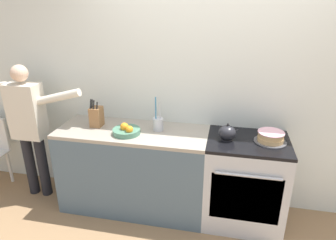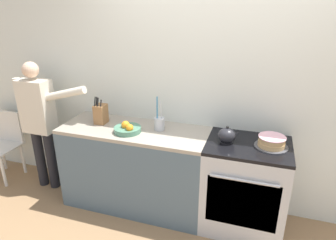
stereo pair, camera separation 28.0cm
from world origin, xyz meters
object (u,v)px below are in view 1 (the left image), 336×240
Objects in this scene: knife_block at (96,116)px; fruit_bowl at (126,131)px; stove_range at (244,182)px; tea_kettle at (227,133)px; person_baker at (29,122)px; layer_cake at (271,137)px; utensil_crock at (158,124)px.

knife_block is 0.39m from fruit_bowl.
stove_range is 0.55m from tea_kettle.
tea_kettle is at bearing 13.41° from person_baker.
person_baker is (-2.06, 0.00, -0.07)m from tea_kettle.
layer_cake is 0.19× the size of person_baker.
layer_cake is 1.09× the size of fruit_bowl.
layer_cake is at bearing 1.40° from stove_range.
knife_block is at bearing -177.84° from utensil_crock.
person_baker is (-1.11, 0.08, -0.04)m from fruit_bowl.
layer_cake is 0.85× the size of utensil_crock.
layer_cake is at bearing 13.90° from person_baker.
layer_cake is 1.33m from fruit_bowl.
layer_cake is 1.06m from utensil_crock.
fruit_bowl is (-1.14, -0.09, 0.48)m from stove_range.
knife_block is (-1.50, 0.04, 0.55)m from stove_range.
layer_cake is at bearing -2.99° from utensil_crock.
utensil_crock reaches higher than tea_kettle.
fruit_bowl is (0.36, -0.13, -0.07)m from knife_block.
fruit_bowl is at bearing -19.78° from knife_block.
stove_range is 1.24m from fruit_bowl.
knife_block is 1.11× the size of fruit_bowl.
person_baker reaches higher than knife_block.
fruit_bowl is at bearing -175.29° from tea_kettle.
layer_cake is 0.98× the size of knife_block.
knife_block is (-1.31, 0.05, 0.04)m from tea_kettle.
utensil_crock reaches higher than stove_range.
person_baker is at bearing -179.68° from stove_range.
tea_kettle is 0.57× the size of utensil_crock.
layer_cake is 2.44m from person_baker.
person_baker reaches higher than utensil_crock.
stove_range is at bearing 4.55° from tea_kettle.
tea_kettle is 2.06m from person_baker.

